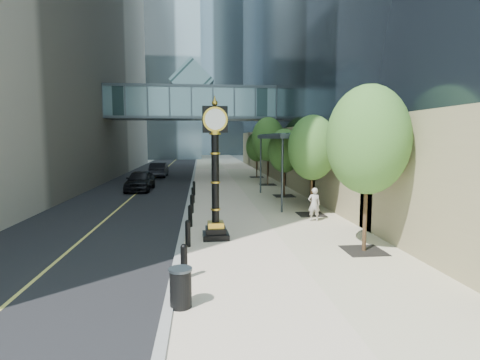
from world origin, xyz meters
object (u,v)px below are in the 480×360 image
at_px(trash_bin, 181,289).
at_px(pedestrian, 314,204).
at_px(street_clock, 215,180).
at_px(car_near, 140,180).
at_px(car_far, 159,170).

distance_m(trash_bin, pedestrian, 10.70).
xyz_separation_m(street_clock, pedestrian, (4.91, 2.75, -1.56)).
bearing_deg(car_near, street_clock, -69.27).
distance_m(street_clock, pedestrian, 5.84).
bearing_deg(car_far, pedestrian, 113.67).
height_order(street_clock, trash_bin, street_clock).
xyz_separation_m(pedestrian, car_near, (-10.24, 12.24, -0.06)).
xyz_separation_m(street_clock, car_far, (-5.02, 25.64, -1.66)).
relative_size(trash_bin, car_far, 0.19).
xyz_separation_m(pedestrian, car_far, (-9.93, 22.89, -0.10)).
distance_m(car_near, car_far, 10.66).
relative_size(trash_bin, car_near, 0.19).
bearing_deg(car_far, trash_bin, 97.30).
xyz_separation_m(street_clock, car_near, (-5.33, 14.99, -1.63)).
bearing_deg(street_clock, trash_bin, -101.83).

